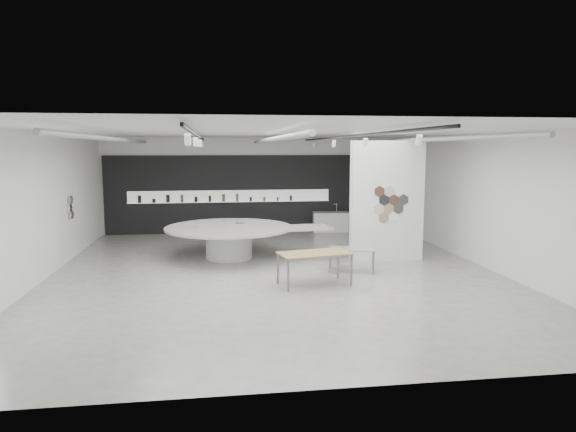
{
  "coord_description": "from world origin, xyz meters",
  "views": [
    {
      "loc": [
        -1.55,
        -13.7,
        3.37
      ],
      "look_at": [
        0.54,
        1.2,
        1.39
      ],
      "focal_mm": 32.0,
      "sensor_mm": 36.0,
      "label": 1
    }
  ],
  "objects": [
    {
      "name": "room",
      "position": [
        -0.09,
        -0.0,
        2.07
      ],
      "size": [
        12.02,
        14.02,
        3.82
      ],
      "color": "#9B9B92",
      "rests_on": "ground"
    },
    {
      "name": "display_island",
      "position": [
        -1.11,
        1.96,
        0.65
      ],
      "size": [
        5.26,
        4.26,
        1.0
      ],
      "rotation": [
        0.0,
        0.0,
        0.1
      ],
      "color": "white",
      "rests_on": "ground"
    },
    {
      "name": "kitchen_counter",
      "position": [
        3.04,
        6.54,
        0.41
      ],
      "size": [
        1.47,
        0.66,
        1.13
      ],
      "rotation": [
        0.0,
        0.0,
        -0.07
      ],
      "color": "white",
      "rests_on": "ground"
    },
    {
      "name": "back_wall_display",
      "position": [
        -0.08,
        6.93,
        1.54
      ],
      "size": [
        11.8,
        0.27,
        3.1
      ],
      "color": "black",
      "rests_on": "ground"
    },
    {
      "name": "partition_column",
      "position": [
        3.5,
        1.0,
        1.8
      ],
      "size": [
        2.2,
        0.38,
        3.6
      ],
      "color": "white",
      "rests_on": "ground"
    },
    {
      "name": "sample_table_stone",
      "position": [
        2.11,
        -0.23,
        0.59
      ],
      "size": [
        1.38,
        0.93,
        0.65
      ],
      "rotation": [
        0.0,
        0.0,
        -0.26
      ],
      "color": "gray",
      "rests_on": "ground"
    },
    {
      "name": "sample_table_wood",
      "position": [
        0.83,
        -1.48,
        0.76
      ],
      "size": [
        1.88,
        1.2,
        0.82
      ],
      "rotation": [
        0.0,
        0.0,
        0.2
      ],
      "color": "#98854E",
      "rests_on": "ground"
    }
  ]
}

